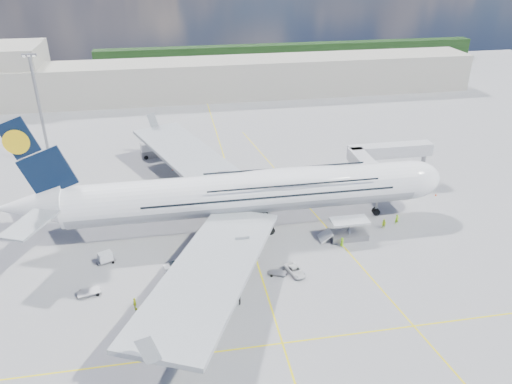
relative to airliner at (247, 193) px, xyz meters
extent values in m
plane|color=gray|center=(-0.26, -10.00, -6.87)|extent=(300.00, 300.00, 0.00)
cube|color=yellow|center=(-0.26, -10.00, -6.86)|extent=(0.25, 220.00, 0.01)
cube|color=yellow|center=(-0.26, -30.00, -6.86)|extent=(120.00, 0.25, 0.01)
cube|color=yellow|center=(13.74, 0.00, -6.86)|extent=(14.16, 99.06, 0.01)
cylinder|color=white|center=(-0.26, 0.00, -0.07)|extent=(62.00, 7.20, 7.20)
cylinder|color=#9EA0A5|center=(-0.26, 0.00, -0.22)|extent=(60.76, 7.13, 7.13)
ellipsoid|color=white|center=(7.74, 0.00, 1.91)|extent=(36.00, 6.84, 3.76)
ellipsoid|color=white|center=(30.74, 0.00, -0.07)|extent=(11.52, 7.20, 7.20)
ellipsoid|color=black|center=(33.98, 0.00, 0.53)|extent=(3.84, 4.16, 1.44)
cone|color=white|center=(-35.76, 0.00, 0.73)|extent=(10.00, 6.84, 6.84)
cube|color=black|center=(-33.76, 0.00, 9.53)|extent=(11.02, 0.46, 14.61)
cylinder|color=yellow|center=(-35.86, 0.00, 12.03)|extent=(4.00, 0.60, 4.00)
cube|color=#999EA3|center=(-8.26, 20.00, -1.27)|extent=(25.49, 39.15, 3.35)
cube|color=#999EA3|center=(-8.26, -20.00, -1.27)|extent=(25.49, 39.15, 3.35)
cylinder|color=#B7BABF|center=(-3.26, 12.50, -3.67)|extent=(5.20, 3.50, 3.50)
cylinder|color=#B7BABF|center=(-7.76, 23.00, -3.67)|extent=(5.20, 3.50, 3.50)
cylinder|color=#B7BABF|center=(-3.26, -12.50, -3.67)|extent=(5.20, 3.50, 3.50)
cylinder|color=#B7BABF|center=(-7.76, -23.00, -3.67)|extent=(5.20, 3.50, 3.50)
cylinder|color=gray|center=(24.74, 0.00, -4.67)|extent=(0.44, 0.44, 3.80)
cylinder|color=black|center=(24.74, 0.00, -6.22)|extent=(1.30, 0.90, 1.30)
cylinder|color=gray|center=(-0.26, 0.00, -4.67)|extent=(0.56, 0.56, 3.80)
cylinder|color=black|center=(-0.26, 3.20, -6.12)|extent=(1.50, 0.90, 1.50)
cube|color=#B7B7BC|center=(24.74, 8.60, 0.23)|extent=(3.00, 10.00, 2.60)
cube|color=#B7B7BC|center=(32.74, 13.60, 0.23)|extent=(18.00, 3.00, 2.60)
cylinder|color=gray|center=(26.74, 11.60, -3.32)|extent=(0.80, 0.80, 7.10)
cylinder|color=black|center=(26.74, 11.60, -6.42)|extent=(0.90, 0.80, 0.90)
cylinder|color=gray|center=(40.74, 13.60, -3.32)|extent=(1.00, 1.00, 7.10)
cube|color=gray|center=(40.74, 13.60, -6.47)|extent=(2.00, 2.00, 0.80)
cylinder|color=#B7B7BC|center=(24.74, 4.80, 0.23)|extent=(3.60, 3.60, 2.80)
cube|color=silver|center=(16.74, -7.10, -3.37)|extent=(6.50, 3.20, 0.35)
cube|color=gray|center=(16.74, -7.10, -6.32)|extent=(6.50, 3.20, 1.10)
cube|color=gray|center=(16.74, -7.10, -4.82)|extent=(0.22, 1.99, 3.00)
cylinder|color=black|center=(14.14, -8.30, -6.52)|extent=(0.70, 0.30, 0.70)
cube|color=silver|center=(12.54, -7.10, -5.87)|extent=(2.16, 2.60, 1.60)
cylinder|color=gray|center=(-40.26, 35.00, 5.63)|extent=(0.70, 0.70, 25.00)
cube|color=gray|center=(-40.26, 35.00, 18.33)|extent=(3.00, 0.40, 0.60)
cube|color=#B2AD9E|center=(-0.26, 85.00, -0.87)|extent=(180.00, 16.00, 12.00)
cube|color=#193814|center=(39.74, 130.00, -2.87)|extent=(160.00, 6.00, 8.00)
cube|color=gray|center=(-26.07, -15.23, -6.49)|extent=(3.61, 2.51, 0.20)
cylinder|color=black|center=(-27.38, -15.89, -6.63)|extent=(0.48, 0.20, 0.48)
cylinder|color=black|center=(-24.76, -14.58, -6.63)|extent=(0.48, 0.20, 0.48)
cube|color=gray|center=(-8.89, -20.32, -6.50)|extent=(3.59, 2.71, 0.19)
cylinder|color=black|center=(-10.17, -20.96, -6.63)|extent=(0.47, 0.19, 0.47)
cylinder|color=black|center=(-7.61, -19.68, -6.63)|extent=(0.47, 0.19, 0.47)
cube|color=silver|center=(-8.89, -20.32, -5.64)|extent=(2.75, 2.31, 1.60)
cube|color=gray|center=(-7.50, -17.03, -6.52)|extent=(3.32, 2.56, 0.18)
cylinder|color=black|center=(-8.68, -17.62, -6.65)|extent=(0.43, 0.18, 0.43)
cylinder|color=black|center=(-6.33, -16.44, -6.65)|extent=(0.43, 0.18, 0.43)
cube|color=silver|center=(-7.50, -17.03, -5.74)|extent=(2.56, 2.18, 1.47)
cube|color=gray|center=(-24.31, -7.24, -6.53)|extent=(3.25, 2.58, 0.17)
cylinder|color=black|center=(-25.46, -7.82, -6.66)|extent=(0.42, 0.17, 0.42)
cylinder|color=black|center=(-23.15, -6.66, -6.66)|extent=(0.42, 0.17, 0.42)
cube|color=silver|center=(-24.31, -7.24, -5.76)|extent=(2.51, 2.18, 1.44)
cube|color=gray|center=(2.32, -15.29, -6.55)|extent=(3.05, 2.43, 0.16)
cylinder|color=black|center=(1.24, -15.83, -6.67)|extent=(0.40, 0.16, 0.40)
cylinder|color=black|center=(3.39, -14.75, -6.67)|extent=(0.40, 0.16, 0.40)
cube|color=gray|center=(-1.63, -9.97, -6.50)|extent=(3.26, 1.90, 0.19)
cylinder|color=black|center=(-2.89, -10.60, -6.64)|extent=(0.46, 0.19, 0.46)
cylinder|color=black|center=(-0.37, -9.34, -6.64)|extent=(0.46, 0.19, 0.46)
cube|color=silver|center=(-13.68, -11.89, -6.17)|extent=(3.06, 2.06, 1.30)
cube|color=black|center=(-13.68, -11.89, -5.37)|extent=(1.31, 1.44, 0.50)
cylinder|color=black|center=(-14.69, -12.44, -6.55)|extent=(0.64, 0.25, 0.64)
cylinder|color=black|center=(-12.68, -11.33, -6.55)|extent=(0.64, 0.25, 0.64)
cube|color=gray|center=(-6.89, 10.16, -5.73)|extent=(7.59, 3.25, 2.28)
cube|color=silver|center=(-7.69, 10.16, -3.56)|extent=(5.66, 3.23, 2.51)
cube|color=silver|center=(-4.03, 10.16, -4.70)|extent=(2.23, 2.76, 1.83)
cube|color=black|center=(-3.23, 10.16, -4.47)|extent=(0.33, 2.29, 1.03)
cylinder|color=black|center=(-4.38, 8.84, -6.24)|extent=(1.26, 0.40, 1.26)
cylinder|color=black|center=(-9.40, 11.47, -6.24)|extent=(1.26, 0.40, 1.26)
cube|color=#FF470D|center=(-7.69, 10.16, -4.36)|extent=(5.73, 3.29, 0.57)
cube|color=gray|center=(-16.91, 36.25, -5.96)|extent=(6.24, 3.40, 1.82)
cube|color=silver|center=(-17.55, 36.25, -4.23)|extent=(4.75, 3.16, 2.00)
cube|color=silver|center=(-14.64, 36.25, -5.14)|extent=(2.05, 2.39, 1.45)
cube|color=black|center=(-14.00, 36.25, -4.96)|extent=(0.52, 1.80, 0.82)
cylinder|color=black|center=(-14.91, 35.20, -6.37)|extent=(1.00, 0.32, 1.00)
cylinder|color=black|center=(-18.91, 37.30, -6.37)|extent=(1.00, 0.32, 1.00)
imported|color=silver|center=(5.00, -15.64, -6.27)|extent=(3.15, 4.66, 1.19)
imported|color=#A7EE19|center=(27.14, -4.03, -5.90)|extent=(0.77, 0.57, 1.93)
imported|color=#BDEC18|center=(24.13, -5.11, -5.95)|extent=(1.04, 1.12, 1.84)
imported|color=#D1E518|center=(-19.21, -19.89, -5.87)|extent=(0.63, 1.22, 2.00)
imported|color=#9BEE19|center=(14.82, -9.36, -6.05)|extent=(0.64, 0.88, 1.64)
imported|color=#CBE518|center=(-5.15, -16.29, -6.06)|extent=(1.06, 0.62, 1.61)
cone|color=#FF470D|center=(39.89, 5.21, -6.62)|extent=(0.39, 0.39, 0.50)
cube|color=#FF470D|center=(39.89, 5.21, -6.85)|extent=(0.34, 0.34, 0.03)
cone|color=#FF470D|center=(-10.30, 20.70, -6.62)|extent=(0.39, 0.39, 0.49)
cube|color=#FF470D|center=(-10.30, 20.70, -6.85)|extent=(0.33, 0.33, 0.03)
cone|color=#FF470D|center=(-12.59, 27.51, -6.57)|extent=(0.47, 0.47, 0.60)
cube|color=#FF470D|center=(-12.59, 27.51, -6.85)|extent=(0.41, 0.41, 0.03)
cone|color=#FF470D|center=(-14.98, -19.85, -6.61)|extent=(0.40, 0.40, 0.51)
cube|color=#FF470D|center=(-14.98, -19.85, -6.85)|extent=(0.35, 0.35, 0.03)
cone|color=#FF470D|center=(-7.02, -18.06, -6.55)|extent=(0.50, 0.50, 0.64)
cube|color=#FF470D|center=(-7.02, -18.06, -6.85)|extent=(0.44, 0.44, 0.03)
cone|color=#FF470D|center=(-32.40, 6.38, -6.57)|extent=(0.47, 0.47, 0.60)
cube|color=#FF470D|center=(-32.40, 6.38, -6.85)|extent=(0.41, 0.41, 0.03)
camera|label=1|loc=(-12.22, -77.34, 39.74)|focal=35.00mm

